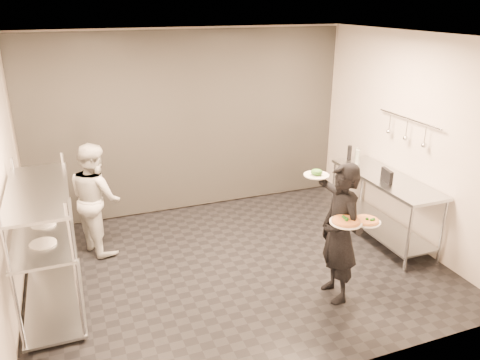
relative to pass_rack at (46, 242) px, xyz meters
name	(u,v)px	position (x,y,z in m)	size (l,w,h in m)	color
room_shell	(206,136)	(2.15, 1.18, 0.63)	(5.00, 4.00, 2.80)	black
pass_rack	(46,242)	(0.00, 0.00, 0.00)	(0.60, 1.60, 1.50)	silver
prep_counter	(384,197)	(4.33, 0.00, -0.14)	(0.60, 1.80, 0.92)	silver
utensil_rail	(407,130)	(4.58, 0.00, 0.78)	(0.07, 1.20, 0.31)	silver
waiter	(340,234)	(2.99, -0.99, 0.03)	(0.58, 0.38, 1.59)	black
chef	(96,198)	(0.60, 1.09, -0.03)	(0.72, 0.56, 1.48)	beige
pizza_plate_near	(346,221)	(2.90, -1.21, 0.29)	(0.33, 0.33, 0.05)	silver
pizza_plate_far	(366,221)	(3.14, -1.23, 0.27)	(0.30, 0.30, 0.05)	silver
salad_plate	(317,173)	(2.86, -0.64, 0.62)	(0.28, 0.28, 0.07)	silver
pos_monitor	(387,176)	(4.21, -0.15, 0.24)	(0.05, 0.24, 0.17)	black
bottle_green	(358,158)	(4.21, 0.52, 0.27)	(0.07, 0.07, 0.24)	gray
bottle_clear	(357,153)	(4.39, 0.80, 0.24)	(0.05, 0.05, 0.17)	gray
bottle_dark	(349,153)	(4.26, 0.80, 0.26)	(0.06, 0.06, 0.22)	black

